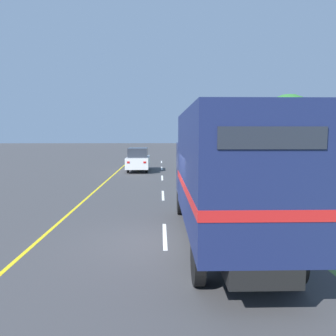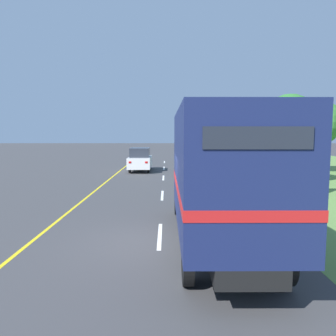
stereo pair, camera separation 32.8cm
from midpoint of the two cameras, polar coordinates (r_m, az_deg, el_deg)
The scene contains 13 objects.
ground_plane at distance 9.68m, azimuth -0.52°, elevation -12.75°, with size 200.00×200.00×0.00m, color #3D3D3F.
edge_line_yellow at distance 23.40m, azimuth -9.50°, elevation -1.73°, with size 0.12×55.79×0.01m, color yellow.
centre_dash_near at distance 10.23m, azimuth -0.51°, elevation -11.68°, with size 0.12×2.60×0.01m, color white.
centre_dash_mid_a at distance 16.64m, azimuth -0.43°, elevation -4.77°, with size 0.12×2.60×0.01m, color white.
centre_dash_mid_b at distance 23.16m, azimuth -0.40°, elevation -1.72°, with size 0.12×2.60×0.01m, color white.
centre_dash_far at distance 29.71m, azimuth -0.39°, elevation -0.02°, with size 0.12×2.60×0.01m, color white.
centre_dash_farthest at distance 36.29m, azimuth -0.38°, elevation 1.07°, with size 0.12×2.60×0.01m, color white.
horse_trailer_truck at distance 9.07m, azimuth 9.89°, elevation -0.90°, with size 2.35×8.08×3.68m.
lead_car_white at distance 27.36m, azimuth -4.51°, elevation 1.50°, with size 1.80×4.32×1.95m.
highway_sign at distance 17.58m, azimuth 22.71°, elevation 1.12°, with size 2.14×0.09×2.87m.
roadside_tree_near at distance 21.83m, azimuth 20.79°, elevation 7.62°, with size 3.31×3.31×5.56m.
roadside_tree_mid at distance 28.86m, azimuth 24.82°, elevation 7.15°, with size 3.68×3.68×5.82m.
roadside_tree_far at distance 33.90m, azimuth 13.63°, elevation 6.62°, with size 3.57×3.57×5.38m.
Camera 2 is at (0.20, -9.17, 3.11)m, focal length 35.00 mm.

